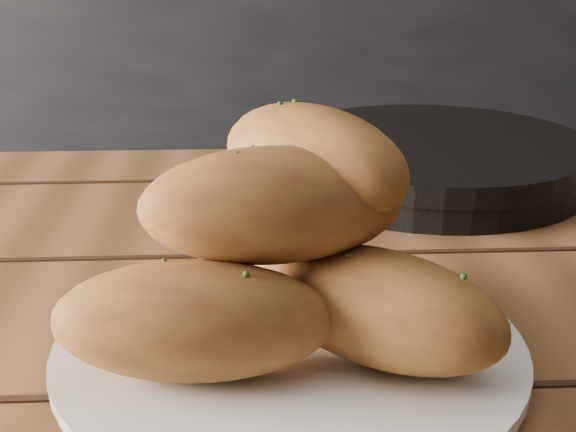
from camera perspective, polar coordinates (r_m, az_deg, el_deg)
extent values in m
cube|color=black|center=(2.24, -4.48, 5.95)|extent=(2.80, 0.60, 0.90)
cube|color=brown|center=(0.57, 4.03, -8.54)|extent=(1.43, 0.85, 0.04)
cylinder|color=white|center=(0.49, 0.12, -10.05)|extent=(0.25, 0.25, 0.01)
cylinder|color=white|center=(0.49, 0.12, -9.24)|extent=(0.28, 0.28, 0.01)
ellipsoid|color=#AA742F|center=(0.44, -6.80, -7.39)|extent=(0.16, 0.08, 0.07)
ellipsoid|color=#AA742F|center=(0.45, 6.60, -6.50)|extent=(0.16, 0.14, 0.07)
ellipsoid|color=#AA742F|center=(0.52, -0.74, -2.73)|extent=(0.12, 0.16, 0.07)
ellipsoid|color=#AA742F|center=(0.44, -1.11, 0.80)|extent=(0.15, 0.08, 0.07)
ellipsoid|color=#AA742F|center=(0.47, 1.74, 3.96)|extent=(0.14, 0.15, 0.07)
cylinder|color=black|center=(0.84, 10.17, 3.47)|extent=(0.31, 0.31, 0.03)
cylinder|color=black|center=(0.84, 10.26, 4.78)|extent=(0.32, 0.32, 0.02)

